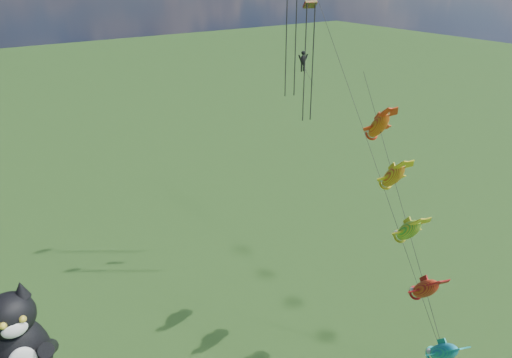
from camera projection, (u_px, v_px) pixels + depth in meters
cat_kite_rig at (19, 353)px, 18.89m from camera, size 2.73×4.29×12.47m
fish_windsock_rig at (409, 231)px, 27.48m from camera, size 5.46×15.08×16.91m
parafoil_rig at (307, 50)px, 34.47m from camera, size 1.85×17.54×25.19m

